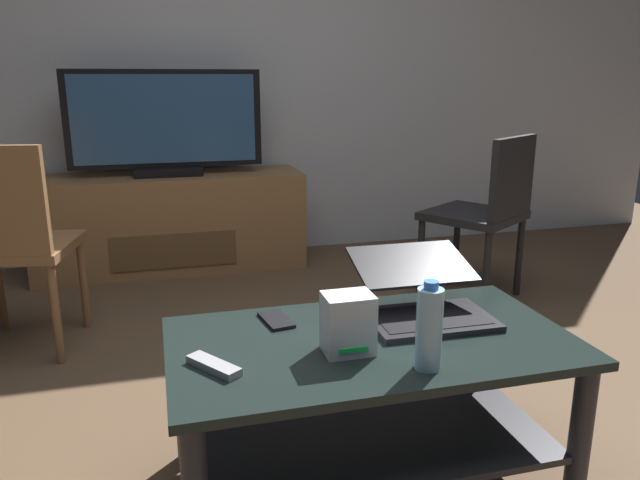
# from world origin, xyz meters

# --- Properties ---
(ground_plane) EXTENTS (7.68, 7.68, 0.00)m
(ground_plane) POSITION_xyz_m (0.00, 0.00, 0.00)
(ground_plane) COLOR brown
(back_wall) EXTENTS (6.40, 0.12, 2.80)m
(back_wall) POSITION_xyz_m (0.00, 2.47, 1.40)
(back_wall) COLOR silver
(back_wall) RESTS_ON ground
(coffee_table) EXTENTS (1.11, 0.60, 0.46)m
(coffee_table) POSITION_xyz_m (0.02, -0.12, 0.31)
(coffee_table) COLOR black
(coffee_table) RESTS_ON ground
(media_cabinet) EXTENTS (1.58, 0.47, 0.58)m
(media_cabinet) POSITION_xyz_m (-0.45, 2.15, 0.29)
(media_cabinet) COLOR olive
(media_cabinet) RESTS_ON ground
(television) EXTENTS (1.12, 0.20, 0.61)m
(television) POSITION_xyz_m (-0.45, 2.13, 0.88)
(television) COLOR black
(television) RESTS_ON media_cabinet
(dining_chair) EXTENTS (0.61, 0.61, 0.87)m
(dining_chair) POSITION_xyz_m (1.11, 1.16, 0.50)
(dining_chair) COLOR black
(dining_chair) RESTS_ON ground
(side_chair) EXTENTS (0.51, 0.51, 0.90)m
(side_chair) POSITION_xyz_m (-1.12, 1.09, 0.51)
(side_chair) COLOR brown
(side_chair) RESTS_ON ground
(laptop) EXTENTS (0.37, 0.39, 0.17)m
(laptop) POSITION_xyz_m (0.22, 0.00, 0.52)
(laptop) COLOR black
(laptop) RESTS_ON coffee_table
(router_box) EXTENTS (0.13, 0.10, 0.16)m
(router_box) POSITION_xyz_m (-0.07, -0.18, 0.53)
(router_box) COLOR silver
(router_box) RESTS_ON coffee_table
(water_bottle_near) EXTENTS (0.06, 0.06, 0.23)m
(water_bottle_near) POSITION_xyz_m (0.09, -0.32, 0.56)
(water_bottle_near) COLOR #99C6E5
(water_bottle_near) RESTS_ON coffee_table
(cell_phone) EXTENTS (0.09, 0.15, 0.01)m
(cell_phone) POSITION_xyz_m (-0.21, 0.07, 0.46)
(cell_phone) COLOR black
(cell_phone) RESTS_ON coffee_table
(tv_remote) EXTENTS (0.13, 0.16, 0.02)m
(tv_remote) POSITION_xyz_m (-0.42, -0.19, 0.47)
(tv_remote) COLOR #99999E
(tv_remote) RESTS_ON coffee_table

